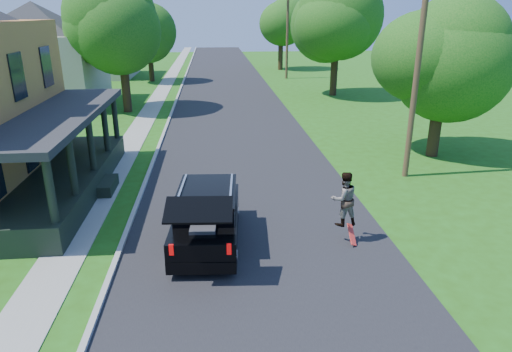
{
  "coord_description": "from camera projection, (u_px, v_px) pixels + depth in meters",
  "views": [
    {
      "loc": [
        -1.25,
        -10.79,
        6.53
      ],
      "look_at": [
        0.07,
        3.0,
        1.52
      ],
      "focal_mm": 32.0,
      "sensor_mm": 36.0,
      "label": 1
    }
  ],
  "objects": [
    {
      "name": "tree_left_mid",
      "position": [
        119.0,
        21.0,
        29.53
      ],
      "size": [
        6.35,
        6.1,
        9.01
      ],
      "rotation": [
        0.0,
        0.0,
        0.12
      ],
      "color": "black",
      "rests_on": "ground"
    },
    {
      "name": "tree_left_far",
      "position": [
        148.0,
        30.0,
        43.58
      ],
      "size": [
        6.35,
        6.18,
        7.69
      ],
      "rotation": [
        0.0,
        0.0,
        0.25
      ],
      "color": "black",
      "rests_on": "ground"
    },
    {
      "name": "ground",
      "position": [
        264.0,
        265.0,
        12.44
      ],
      "size": [
        140.0,
        140.0,
        0.0
      ],
      "primitive_type": "plane",
      "color": "#245210",
      "rests_on": "ground"
    },
    {
      "name": "tree_right_far",
      "position": [
        281.0,
        23.0,
        52.34
      ],
      "size": [
        5.86,
        5.91,
        8.08
      ],
      "rotation": [
        0.0,
        0.0,
        -0.17
      ],
      "color": "black",
      "rests_on": "ground"
    },
    {
      "name": "tree_right_mid",
      "position": [
        337.0,
        17.0,
        35.69
      ],
      "size": [
        7.98,
        8.1,
        9.55
      ],
      "rotation": [
        0.0,
        0.0,
        -0.37
      ],
      "color": "black",
      "rests_on": "ground"
    },
    {
      "name": "utility_pole_far",
      "position": [
        287.0,
        35.0,
        45.62
      ],
      "size": [
        1.54,
        0.49,
        8.3
      ],
      "rotation": [
        0.0,
        0.0,
        0.25
      ],
      "color": "#4A3922",
      "rests_on": "ground"
    },
    {
      "name": "neighbor_house_mid",
      "position": [
        37.0,
        46.0,
        32.27
      ],
      "size": [
        12.78,
        12.78,
        8.3
      ],
      "color": "#9B9789",
      "rests_on": "ground"
    },
    {
      "name": "sidewalk",
      "position": [
        148.0,
        114.0,
        30.66
      ],
      "size": [
        1.3,
        120.0,
        0.03
      ],
      "primitive_type": "cube",
      "color": "gray",
      "rests_on": "ground"
    },
    {
      "name": "skateboard",
      "position": [
        352.0,
        235.0,
        13.57
      ],
      "size": [
        0.2,
        0.68,
        0.5
      ],
      "rotation": [
        0.0,
        0.0,
        0.27
      ],
      "color": "red",
      "rests_on": "ground"
    },
    {
      "name": "skateboarder",
      "position": [
        344.0,
        199.0,
        13.37
      ],
      "size": [
        0.91,
        0.77,
        1.66
      ],
      "rotation": [
        0.0,
        0.0,
        3.33
      ],
      "color": "black",
      "rests_on": "ground"
    },
    {
      "name": "neighbor_house_far",
      "position": [
        92.0,
        35.0,
        47.24
      ],
      "size": [
        12.78,
        12.78,
        8.3
      ],
      "color": "#9B9789",
      "rests_on": "ground"
    },
    {
      "name": "curb",
      "position": [
        172.0,
        114.0,
        30.79
      ],
      "size": [
        0.15,
        120.0,
        0.12
      ],
      "primitive_type": "cube",
      "color": "#969691",
      "rests_on": "ground"
    },
    {
      "name": "utility_pole_near",
      "position": [
        417.0,
        68.0,
        17.68
      ],
      "size": [
        1.45,
        0.25,
        8.63
      ],
      "rotation": [
        0.0,
        0.0,
        0.08
      ],
      "color": "#4A3922",
      "rests_on": "ground"
    },
    {
      "name": "street",
      "position": [
        231.0,
        113.0,
        31.16
      ],
      "size": [
        8.0,
        120.0,
        0.02
      ],
      "primitive_type": "cube",
      "color": "black",
      "rests_on": "ground"
    },
    {
      "name": "tree_right_near",
      "position": [
        445.0,
        51.0,
        20.32
      ],
      "size": [
        5.69,
        5.68,
        7.72
      ],
      "rotation": [
        0.0,
        0.0,
        -0.1
      ],
      "color": "black",
      "rests_on": "ground"
    },
    {
      "name": "black_suv",
      "position": [
        207.0,
        217.0,
        13.42
      ],
      "size": [
        2.1,
        4.79,
        2.18
      ],
      "rotation": [
        0.0,
        0.0,
        -0.07
      ],
      "color": "black",
      "rests_on": "ground"
    }
  ]
}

